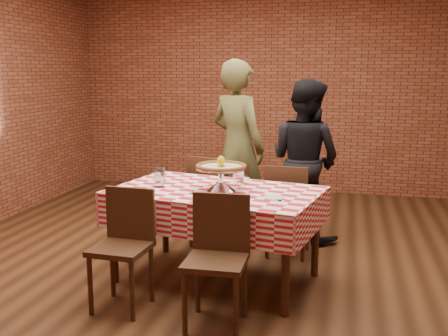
{
  "coord_description": "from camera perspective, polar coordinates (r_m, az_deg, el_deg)",
  "views": [
    {
      "loc": [
        1.07,
        -4.33,
        1.7
      ],
      "look_at": [
        0.11,
        -0.29,
        0.92
      ],
      "focal_mm": 42.1,
      "sensor_mm": 36.0,
      "label": 1
    }
  ],
  "objects": [
    {
      "name": "water_glass_right",
      "position": [
        4.51,
        -6.96,
        -0.66
      ],
      "size": [
        0.1,
        0.1,
        0.13
      ],
      "primitive_type": "cylinder",
      "rotation": [
        0.0,
        0.0,
        -0.19
      ],
      "color": "white",
      "rests_on": "tablecloth"
    },
    {
      "name": "back_wall",
      "position": [
        7.41,
        5.12,
        8.66
      ],
      "size": [
        5.5,
        0.0,
        5.5
      ],
      "primitive_type": "plane",
      "rotation": [
        1.57,
        0.0,
        0.0
      ],
      "color": "brown",
      "rests_on": "ground"
    },
    {
      "name": "ground",
      "position": [
        4.77,
        -0.5,
        -10.24
      ],
      "size": [
        6.0,
        6.0,
        0.0
      ],
      "primitive_type": "plane",
      "color": "black",
      "rests_on": "ground"
    },
    {
      "name": "table",
      "position": [
        4.3,
        -0.86,
        -7.32
      ],
      "size": [
        1.76,
        1.25,
        0.75
      ],
      "primitive_type": "cube",
      "rotation": [
        0.0,
        0.0,
        -0.19
      ],
      "color": "#442C19",
      "rests_on": "ground"
    },
    {
      "name": "sweetener_packet_a",
      "position": [
        3.85,
        6.21,
        -3.58
      ],
      "size": [
        0.06,
        0.04,
        0.0
      ],
      "primitive_type": "cube",
      "rotation": [
        0.0,
        0.0,
        0.21
      ],
      "color": "white",
      "rests_on": "tablecloth"
    },
    {
      "name": "lemon",
      "position": [
        4.12,
        -0.32,
        0.75
      ],
      "size": [
        0.07,
        0.07,
        0.08
      ],
      "primitive_type": "ellipsoid",
      "rotation": [
        0.0,
        0.0,
        -0.13
      ],
      "color": "yellow",
      "rests_on": "pizza"
    },
    {
      "name": "pizza_stand",
      "position": [
        4.15,
        -0.32,
        -1.22
      ],
      "size": [
        0.46,
        0.46,
        0.18
      ],
      "primitive_type": null,
      "rotation": [
        0.0,
        0.0,
        -0.13
      ],
      "color": "silver",
      "rests_on": "tablecloth"
    },
    {
      "name": "water_glass_left",
      "position": [
        4.33,
        -7.08,
        -1.14
      ],
      "size": [
        0.1,
        0.1,
        0.13
      ],
      "primitive_type": "cylinder",
      "rotation": [
        0.0,
        0.0,
        -0.19
      ],
      "color": "white",
      "rests_on": "tablecloth"
    },
    {
      "name": "pizza",
      "position": [
        4.13,
        -0.32,
        0.1
      ],
      "size": [
        0.45,
        0.45,
        0.03
      ],
      "primitive_type": "cylinder",
      "rotation": [
        0.0,
        0.0,
        -0.13
      ],
      "color": "beige",
      "rests_on": "pizza_stand"
    },
    {
      "name": "tablecloth",
      "position": [
        4.23,
        -0.87,
        -4.15
      ],
      "size": [
        1.8,
        1.29,
        0.27
      ],
      "primitive_type": null,
      "rotation": [
        0.0,
        0.0,
        -0.19
      ],
      "color": "red",
      "rests_on": "table"
    },
    {
      "name": "chair_far_left",
      "position": [
        5.12,
        -0.84,
        -3.52
      ],
      "size": [
        0.53,
        0.53,
        0.9
      ],
      "primitive_type": null,
      "rotation": [
        0.0,
        0.0,
        2.82
      ],
      "color": "#442C19",
      "rests_on": "ground"
    },
    {
      "name": "chair_near_left",
      "position": [
        3.85,
        -11.16,
        -8.88
      ],
      "size": [
        0.4,
        0.4,
        0.86
      ],
      "primitive_type": null,
      "rotation": [
        0.0,
        0.0,
        -0.05
      ],
      "color": "#442C19",
      "rests_on": "ground"
    },
    {
      "name": "side_plate",
      "position": [
        3.92,
        5.44,
        -3.23
      ],
      "size": [
        0.19,
        0.19,
        0.01
      ],
      "primitive_type": "cylinder",
      "rotation": [
        0.0,
        0.0,
        -0.19
      ],
      "color": "white",
      "rests_on": "tablecloth"
    },
    {
      "name": "diner_olive",
      "position": [
        5.47,
        1.5,
        2.26
      ],
      "size": [
        0.79,
        0.71,
        1.81
      ],
      "primitive_type": "imported",
      "rotation": [
        0.0,
        0.0,
        2.61
      ],
      "color": "brown",
      "rests_on": "ground"
    },
    {
      "name": "condiment_caddy",
      "position": [
        4.43,
        1.9,
        -0.64
      ],
      "size": [
        0.14,
        0.12,
        0.15
      ],
      "primitive_type": "cube",
      "rotation": [
        0.0,
        0.0,
        -0.4
      ],
      "color": "silver",
      "rests_on": "tablecloth"
    },
    {
      "name": "chair_far_right",
      "position": [
        4.89,
        7.0,
        -4.47
      ],
      "size": [
        0.4,
        0.4,
        0.86
      ],
      "primitive_type": null,
      "rotation": [
        0.0,
        0.0,
        3.1
      ],
      "color": "#442C19",
      "rests_on": "ground"
    },
    {
      "name": "chair_near_right",
      "position": [
        3.53,
        -0.91,
        -10.36
      ],
      "size": [
        0.41,
        0.41,
        0.88
      ],
      "primitive_type": null,
      "rotation": [
        0.0,
        0.0,
        0.03
      ],
      "color": "#442C19",
      "rests_on": "ground"
    },
    {
      "name": "sweetener_packet_b",
      "position": [
        3.85,
        5.94,
        -3.56
      ],
      "size": [
        0.06,
        0.04,
        0.0
      ],
      "primitive_type": "cube",
      "rotation": [
        0.0,
        0.0,
        -0.19
      ],
      "color": "white",
      "rests_on": "tablecloth"
    },
    {
      "name": "diner_black",
      "position": [
        5.33,
        8.75,
        0.86
      ],
      "size": [
        0.99,
        0.93,
        1.61
      ],
      "primitive_type": "imported",
      "rotation": [
        0.0,
        0.0,
        2.6
      ],
      "color": "black",
      "rests_on": "ground"
    }
  ]
}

